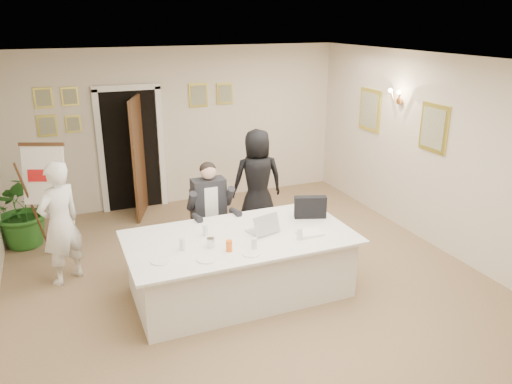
{
  "coord_description": "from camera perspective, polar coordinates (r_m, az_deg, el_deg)",
  "views": [
    {
      "loc": [
        -2.1,
        -5.19,
        3.27
      ],
      "look_at": [
        0.28,
        0.6,
        1.07
      ],
      "focal_mm": 35.0,
      "sensor_mm": 36.0,
      "label": 1
    }
  ],
  "objects": [
    {
      "name": "potted_palm",
      "position": [
        8.17,
        -25.0,
        -1.75
      ],
      "size": [
        1.05,
        0.91,
        1.16
      ],
      "primitive_type": "imported",
      "rotation": [
        0.0,
        0.0,
        0.01
      ],
      "color": "#266521",
      "rests_on": "floor"
    },
    {
      "name": "wall_front",
      "position": [
        3.28,
        24.5,
        -17.44
      ],
      "size": [
        6.0,
        0.1,
        2.8
      ],
      "primitive_type": "cube",
      "color": "beige",
      "rests_on": "floor"
    },
    {
      "name": "doorway",
      "position": [
        8.88,
        -13.78,
        4.31
      ],
      "size": [
        1.14,
        0.86,
        2.2
      ],
      "color": "black",
      "rests_on": "floor"
    },
    {
      "name": "oj_glass",
      "position": [
        5.64,
        -3.09,
        -6.16
      ],
      "size": [
        0.09,
        0.09,
        0.13
      ],
      "primitive_type": "cylinder",
      "rotation": [
        0.0,
        0.0,
        -0.24
      ],
      "color": "orange",
      "rests_on": "conference_table"
    },
    {
      "name": "wall_right",
      "position": [
        7.51,
        21.47,
        3.61
      ],
      "size": [
        0.1,
        7.0,
        2.8
      ],
      "primitive_type": "cube",
      "color": "beige",
      "rests_on": "floor"
    },
    {
      "name": "laptop_bag",
      "position": [
        6.56,
        6.22,
        -1.73
      ],
      "size": [
        0.43,
        0.25,
        0.29
      ],
      "primitive_type": "cube",
      "rotation": [
        0.0,
        0.0,
        -0.34
      ],
      "color": "black",
      "rests_on": "conference_table"
    },
    {
      "name": "laptop",
      "position": [
        6.11,
        0.76,
        -3.3
      ],
      "size": [
        0.44,
        0.45,
        0.28
      ],
      "primitive_type": null,
      "rotation": [
        0.0,
        0.0,
        0.26
      ],
      "color": "#B7BABC",
      "rests_on": "conference_table"
    },
    {
      "name": "pictures_right_wall",
      "position": [
        8.29,
        15.97,
        8.1
      ],
      "size": [
        0.06,
        2.2,
        0.8
      ],
      "primitive_type": null,
      "color": "#DACF4A",
      "rests_on": "wall_right"
    },
    {
      "name": "glass_c",
      "position": [
        5.94,
        5.02,
        -4.8
      ],
      "size": [
        0.07,
        0.07,
        0.14
      ],
      "primitive_type": "cylinder",
      "rotation": [
        0.0,
        0.0,
        0.01
      ],
      "color": "silver",
      "rests_on": "conference_table"
    },
    {
      "name": "plate_mid",
      "position": [
        5.5,
        -5.68,
        -7.63
      ],
      "size": [
        0.23,
        0.23,
        0.01
      ],
      "primitive_type": "cylinder",
      "rotation": [
        0.0,
        0.0,
        -0.02
      ],
      "color": "white",
      "rests_on": "conference_table"
    },
    {
      "name": "paper_stack",
      "position": [
        6.1,
        6.16,
        -4.73
      ],
      "size": [
        0.3,
        0.21,
        0.03
      ],
      "primitive_type": "cube",
      "rotation": [
        0.0,
        0.0,
        -0.02
      ],
      "color": "white",
      "rests_on": "conference_table"
    },
    {
      "name": "steel_jug",
      "position": [
        5.75,
        -5.19,
        -5.79
      ],
      "size": [
        0.1,
        0.1,
        0.11
      ],
      "primitive_type": "cylinder",
      "rotation": [
        0.0,
        0.0,
        -0.13
      ],
      "color": "silver",
      "rests_on": "conference_table"
    },
    {
      "name": "floor",
      "position": [
        6.48,
        -0.29,
        -10.9
      ],
      "size": [
        7.0,
        7.0,
        0.0
      ],
      "primitive_type": "plane",
      "color": "brown",
      "rests_on": "ground"
    },
    {
      "name": "flip_chart",
      "position": [
        7.58,
        -22.37,
        -1.45
      ],
      "size": [
        0.59,
        0.46,
        1.64
      ],
      "color": "#3D2513",
      "rests_on": "floor"
    },
    {
      "name": "plate_near",
      "position": [
        5.59,
        -0.6,
        -7.04
      ],
      "size": [
        0.23,
        0.23,
        0.01
      ],
      "primitive_type": "cylinder",
      "rotation": [
        0.0,
        0.0,
        0.13
      ],
      "color": "white",
      "rests_on": "conference_table"
    },
    {
      "name": "seated_man",
      "position": [
        6.93,
        -5.26,
        -2.28
      ],
      "size": [
        0.68,
        0.72,
        1.44
      ],
      "primitive_type": null,
      "rotation": [
        0.0,
        0.0,
        -0.1
      ],
      "color": "black",
      "rests_on": "floor"
    },
    {
      "name": "wall_back",
      "position": [
        9.13,
        -8.65,
        7.37
      ],
      "size": [
        6.0,
        0.1,
        2.8
      ],
      "primitive_type": "cube",
      "color": "beige",
      "rests_on": "floor"
    },
    {
      "name": "glass_d",
      "position": [
        6.05,
        -5.82,
        -4.35
      ],
      "size": [
        0.07,
        0.07,
        0.14
      ],
      "primitive_type": "cylinder",
      "rotation": [
        0.0,
        0.0,
        -0.24
      ],
      "color": "silver",
      "rests_on": "conference_table"
    },
    {
      "name": "standing_woman",
      "position": [
        7.93,
        0.16,
        1.38
      ],
      "size": [
        0.87,
        0.64,
        1.64
      ],
      "primitive_type": "imported",
      "rotation": [
        0.0,
        0.0,
        2.98
      ],
      "color": "black",
      "rests_on": "floor"
    },
    {
      "name": "glass_a",
      "position": [
        5.72,
        -8.42,
        -5.91
      ],
      "size": [
        0.08,
        0.08,
        0.14
      ],
      "primitive_type": "cylinder",
      "rotation": [
        0.0,
        0.0,
        -0.25
      ],
      "color": "silver",
      "rests_on": "conference_table"
    },
    {
      "name": "wall_sconce",
      "position": [
        8.19,
        15.81,
        10.48
      ],
      "size": [
        0.2,
        0.3,
        0.24
      ],
      "primitive_type": null,
      "color": "#AF7038",
      "rests_on": "wall_right"
    },
    {
      "name": "pictures_back_wall",
      "position": [
        8.87,
        -13.83,
        9.64
      ],
      "size": [
        3.4,
        0.06,
        0.8
      ],
      "primitive_type": null,
      "color": "#DACF4A",
      "rests_on": "wall_back"
    },
    {
      "name": "ceiling",
      "position": [
        5.62,
        -0.34,
        14.59
      ],
      "size": [
        6.0,
        7.0,
        0.02
      ],
      "primitive_type": "cube",
      "color": "white",
      "rests_on": "wall_back"
    },
    {
      "name": "conference_table",
      "position": [
        6.2,
        -1.81,
        -8.25
      ],
      "size": [
        2.73,
        1.45,
        0.78
      ],
      "color": "white",
      "rests_on": "floor"
    },
    {
      "name": "plate_left",
      "position": [
        5.53,
        -10.85,
        -7.72
      ],
      "size": [
        0.24,
        0.24,
        0.01
      ],
      "primitive_type": "cylinder",
      "rotation": [
        0.0,
        0.0,
        0.09
      ],
      "color": "white",
      "rests_on": "conference_table"
    },
    {
      "name": "glass_b",
      "position": [
        5.67,
        -0.21,
        -5.95
      ],
      "size": [
        0.08,
        0.08,
        0.14
      ],
      "primitive_type": "cylinder",
      "rotation": [
        0.0,
        0.0,
        0.29
      ],
      "color": "silver",
      "rests_on": "conference_table"
    },
    {
      "name": "standing_man",
      "position": [
        6.76,
        -21.45,
        -3.36
      ],
      "size": [
        0.71,
        0.66,
        1.62
      ],
      "primitive_type": "imported",
      "rotation": [
        0.0,
        0.0,
        3.78
      ],
      "color": "white",
      "rests_on": "floor"
    }
  ]
}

